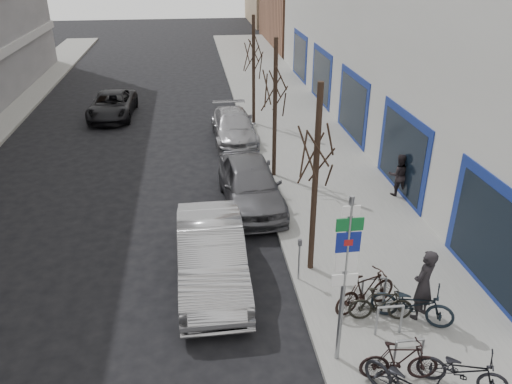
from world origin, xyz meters
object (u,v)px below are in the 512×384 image
object	(u,v)px
tree_far	(254,45)
bike_far_curb	(463,367)
meter_front	(299,256)
tree_near	(318,137)
meter_back	(251,125)
pedestrian_far	(399,175)
parked_car_front	(211,255)
bike_mid_inner	(381,304)
parked_car_back	(234,127)
tree_mid	(275,76)
lane_car	(112,105)
bike_rack	(390,317)
bike_mid_curb	(413,301)
bike_near_right	(399,361)
bike_near_left	(408,383)
pedestrian_near	(424,285)
bike_far_inner	(366,291)
parked_car_mid	(251,184)
highway_sign_pole	(345,273)
meter_mid	(269,173)

from	to	relation	value
tree_far	bike_far_curb	size ratio (longest dim) A/B	3.05
meter_front	tree_near	bearing A→B (deg)	48.01
meter_back	pedestrian_far	distance (m)	7.87
tree_far	parked_car_front	world-z (taller)	tree_far
pedestrian_far	meter_front	bearing A→B (deg)	53.20
bike_mid_inner	parked_car_back	world-z (taller)	parked_car_back
tree_mid	lane_car	bearing A→B (deg)	129.34
bike_rack	bike_mid_curb	world-z (taller)	bike_mid_curb
meter_back	bike_near_right	bearing A→B (deg)	-84.77
bike_rack	bike_near_left	world-z (taller)	bike_near_left
meter_front	tree_mid	bearing A→B (deg)	86.32
meter_front	pedestrian_near	distance (m)	3.25
tree_near	bike_mid_curb	distance (m)	4.61
bike_rack	bike_mid_inner	world-z (taller)	bike_mid_inner
bike_mid_inner	bike_mid_curb	bearing A→B (deg)	-92.78
bike_rack	bike_far_inner	distance (m)	0.99
bike_far_curb	parked_car_mid	distance (m)	9.52
highway_sign_pole	parked_car_front	bearing A→B (deg)	127.01
pedestrian_far	bike_mid_curb	bearing A→B (deg)	79.30
meter_mid	pedestrian_far	xyz separation A→B (m)	(4.65, -0.85, 0.04)
bike_rack	bike_near_left	size ratio (longest dim) A/B	1.15
bike_far_curb	pedestrian_far	distance (m)	9.02
tree_far	pedestrian_near	world-z (taller)	tree_far
bike_near_left	parked_car_mid	size ratio (longest dim) A/B	0.40
pedestrian_near	bike_near_left	bearing A→B (deg)	25.84
highway_sign_pole	parked_car_back	bearing A→B (deg)	93.94
lane_car	highway_sign_pole	bearing A→B (deg)	-66.80
meter_front	bike_mid_inner	bearing A→B (deg)	-49.16
bike_rack	tree_mid	xyz separation A→B (m)	(-1.20, 9.40, 3.44)
pedestrian_near	bike_mid_curb	bearing A→B (deg)	-7.74
bike_near_left	parked_car_mid	distance (m)	9.44
meter_front	bike_far_curb	world-z (taller)	meter_front
bike_far_curb	parked_car_front	xyz separation A→B (m)	(-4.91, 4.55, 0.14)
meter_front	parked_car_back	bearing A→B (deg)	93.73
meter_back	bike_near_left	size ratio (longest dim) A/B	0.65
tree_near	highway_sign_pole	bearing A→B (deg)	-93.26
meter_mid	lane_car	distance (m)	12.62
meter_front	parked_car_front	bearing A→B (deg)	169.46
tree_near	tree_mid	world-z (taller)	same
tree_far	bike_mid_curb	distance (m)	16.00
bike_rack	parked_car_mid	world-z (taller)	parked_car_mid
bike_rack	bike_near_right	world-z (taller)	bike_near_right
tree_near	meter_back	xyz separation A→B (m)	(-0.45, 10.50, -3.19)
parked_car_front	pedestrian_far	world-z (taller)	pedestrian_far
parked_car_front	bike_far_curb	bearing A→B (deg)	-43.41
bike_near_right	bike_near_left	bearing A→B (deg)	177.45
bike_near_left	bike_near_right	xyz separation A→B (m)	(0.12, 0.68, -0.09)
tree_mid	meter_mid	size ratio (longest dim) A/B	4.33
pedestrian_near	bike_rack	bearing A→B (deg)	-7.62
parked_car_front	parked_car_back	size ratio (longest dim) A/B	1.07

